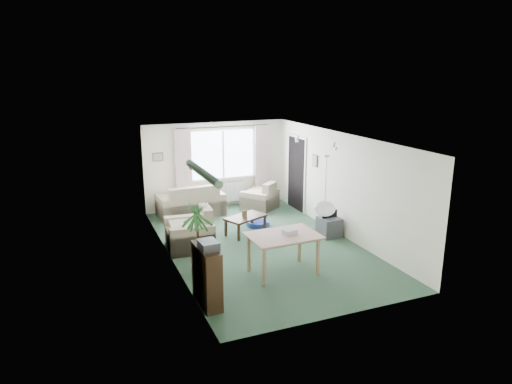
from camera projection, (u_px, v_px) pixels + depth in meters
name	position (u px, v px, depth m)	size (l,w,h in m)	color
ground	(261.00, 245.00, 10.11)	(6.50, 6.50, 0.00)	#2C4934
window	(223.00, 154.00, 12.68)	(1.80, 0.03, 1.30)	white
curtain_rod	(223.00, 127.00, 12.41)	(2.60, 0.03, 0.03)	black
curtain_left	(183.00, 166.00, 12.23)	(0.45, 0.08, 2.00)	beige
curtain_right	(262.00, 160.00, 13.07)	(0.45, 0.08, 2.00)	beige
radiator	(224.00, 193.00, 12.93)	(1.20, 0.10, 0.55)	white
doorway	(297.00, 174.00, 12.54)	(0.03, 0.95, 2.00)	black
pendant_lamp	(325.00, 208.00, 7.74)	(0.36, 0.36, 0.36)	white
tinsel_garland	(203.00, 173.00, 6.76)	(1.60, 1.60, 0.12)	#196626
bauble_cluster_a	(297.00, 137.00, 10.82)	(0.20, 0.20, 0.20)	silver
bauble_cluster_b	(335.00, 144.00, 9.85)	(0.20, 0.20, 0.20)	silver
wall_picture_back	(158.00, 157.00, 12.01)	(0.28, 0.03, 0.22)	brown
wall_picture_right	(315.00, 161.00, 11.51)	(0.03, 0.24, 0.30)	brown
sofa	(191.00, 200.00, 12.13)	(1.71, 0.90, 0.85)	beige
armchair_corner	(260.00, 195.00, 12.71)	(0.87, 0.82, 0.77)	beige
armchair_left	(189.00, 228.00, 9.85)	(1.01, 0.96, 0.90)	beige
coffee_table	(246.00, 225.00, 10.77)	(0.97, 0.54, 0.44)	black
photo_frame	(245.00, 214.00, 10.65)	(0.12, 0.02, 0.16)	brown
bookshelf	(207.00, 276.00, 7.45)	(0.27, 0.82, 1.00)	black
hifi_box	(208.00, 245.00, 7.23)	(0.28, 0.35, 0.14)	#39393E
houseplant	(198.00, 237.00, 8.56)	(0.63, 0.63, 1.46)	#20571E
dining_table	(283.00, 254.00, 8.63)	(1.21, 0.81, 0.76)	tan
gift_box	(290.00, 232.00, 8.53)	(0.25, 0.18, 0.12)	silver
tv_cube	(329.00, 227.00, 10.63)	(0.45, 0.50, 0.45)	#3C3D41
pet_bed	(258.00, 223.00, 11.40)	(0.57, 0.57, 0.11)	navy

